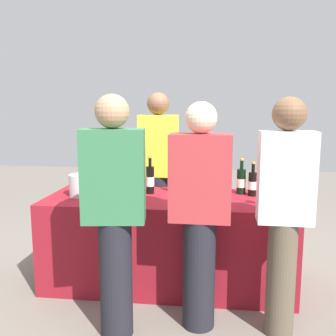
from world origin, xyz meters
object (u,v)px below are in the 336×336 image
object	(u,v)px
ice_bucket	(82,185)
guest_0	(114,210)
wine_bottle_1	(110,179)
wine_bottle_2	(150,180)
wine_bottle_3	(177,181)
menu_board	(126,201)
wine_bottle_0	(92,179)
server_pouring	(158,167)
wine_glass_0	(105,188)
wine_glass_1	(132,190)
wine_bottle_5	(253,184)
wine_glass_4	(261,191)
guest_1	(200,210)
wine_bottle_4	(241,181)
wine_glass_3	(210,193)
wine_glass_2	(193,189)
guest_2	(284,209)

from	to	relation	value
ice_bucket	guest_0	xyz separation A→B (m)	(0.48, -0.75, 0.01)
wine_bottle_1	wine_bottle_2	bearing A→B (deg)	-0.97
wine_bottle_3	menu_board	xyz separation A→B (m)	(-0.67, 0.85, -0.42)
wine_bottle_0	server_pouring	xyz separation A→B (m)	(0.52, 0.54, 0.03)
wine_glass_0	wine_glass_1	bearing A→B (deg)	-11.09
wine_bottle_5	guest_0	size ratio (longest dim) A/B	0.18
wine_bottle_0	wine_bottle_1	distance (m)	0.17
wine_glass_4	guest_1	xyz separation A→B (m)	(-0.45, -0.46, -0.04)
wine_bottle_0	wine_glass_0	distance (m)	0.35
wine_glass_0	wine_glass_1	size ratio (longest dim) A/B	1.00
wine_bottle_2	wine_bottle_4	size ratio (longest dim) A/B	1.06
wine_bottle_0	wine_bottle_5	size ratio (longest dim) A/B	1.09
wine_glass_3	wine_glass_4	size ratio (longest dim) A/B	0.93
wine_bottle_2	guest_1	xyz separation A→B (m)	(0.46, -0.75, -0.05)
wine_glass_1	wine_glass_0	bearing A→B (deg)	168.91
menu_board	guest_0	bearing A→B (deg)	-75.30
wine_bottle_3	ice_bucket	world-z (taller)	wine_bottle_3
wine_bottle_3	wine_glass_0	distance (m)	0.64
wine_bottle_2	wine_glass_2	world-z (taller)	wine_bottle_2
guest_0	ice_bucket	bearing A→B (deg)	115.49
wine_bottle_3	wine_glass_1	bearing A→B (deg)	-131.17
wine_glass_2	wine_bottle_0	bearing A→B (deg)	168.17
wine_glass_4	wine_bottle_3	bearing A→B (deg)	153.80
ice_bucket	wine_bottle_5	bearing A→B (deg)	7.06
wine_bottle_3	wine_glass_2	xyz separation A→B (m)	(0.15, -0.24, -0.01)
wine_bottle_0	wine_bottle_2	xyz separation A→B (m)	(0.53, -0.01, 0.01)
wine_bottle_2	server_pouring	size ratio (longest dim) A/B	0.20
wine_glass_3	guest_2	bearing A→B (deg)	-42.21
wine_bottle_5	wine_glass_4	distance (m)	0.31
wine_bottle_1	wine_bottle_3	bearing A→B (deg)	4.23
wine_glass_0	wine_bottle_1	bearing A→B (deg)	96.95
wine_bottle_4	wine_glass_0	size ratio (longest dim) A/B	2.27
wine_bottle_2	guest_0	xyz separation A→B (m)	(-0.08, -0.91, -0.02)
wine_bottle_2	wine_bottle_5	distance (m)	0.88
wine_glass_1	wine_glass_2	world-z (taller)	wine_glass_1
wine_glass_0	guest_2	size ratio (longest dim) A/B	0.09
wine_glass_1	wine_glass_4	world-z (taller)	wine_glass_4
wine_bottle_2	guest_2	xyz separation A→B (m)	(1.00, -0.78, -0.01)
wine_bottle_2	wine_glass_2	size ratio (longest dim) A/B	2.49
wine_bottle_3	server_pouring	xyz separation A→B (m)	(-0.24, 0.49, 0.04)
wine_bottle_4	ice_bucket	distance (m)	1.38
wine_bottle_0	wine_bottle_3	distance (m)	0.76
wine_bottle_5	wine_bottle_2	bearing A→B (deg)	-178.64
guest_0	guest_2	size ratio (longest dim) A/B	1.01
wine_glass_2	menu_board	size ratio (longest dim) A/B	0.15
wine_bottle_1	wine_glass_1	size ratio (longest dim) A/B	2.47
ice_bucket	guest_1	bearing A→B (deg)	-29.85
wine_bottle_0	guest_0	distance (m)	1.02
menu_board	server_pouring	bearing A→B (deg)	-36.53
wine_bottle_1	guest_1	bearing A→B (deg)	-42.52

